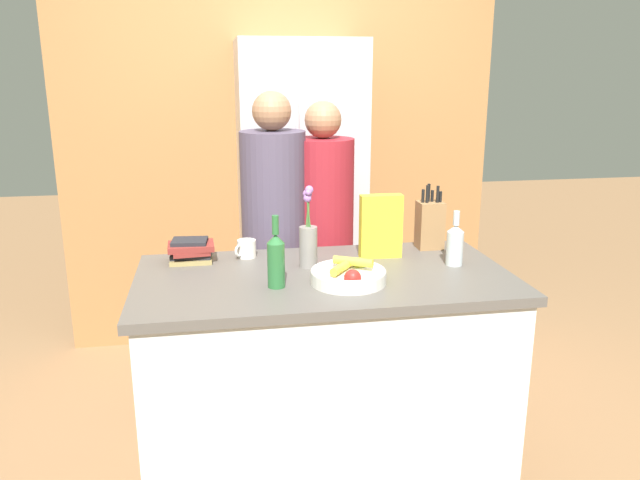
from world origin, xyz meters
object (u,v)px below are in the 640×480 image
(cereal_box, at_px, (381,226))
(coffee_mug, at_px, (246,249))
(book_stack, at_px, (191,251))
(knife_block, at_px, (430,224))
(flower_vase, at_px, (308,240))
(refrigerator, at_px, (300,206))
(bottle_oil, at_px, (276,259))
(person_in_blue, at_px, (323,237))
(person_at_sink, at_px, (274,235))
(fruit_bowl, at_px, (349,275))
(bottle_vinegar, at_px, (455,244))

(cereal_box, bearing_deg, coffee_mug, 170.67)
(coffee_mug, height_order, book_stack, book_stack)
(knife_block, bearing_deg, flower_vase, -162.64)
(refrigerator, bearing_deg, book_stack, -123.22)
(bottle_oil, xyz_separation_m, person_in_blue, (0.33, 0.82, -0.14))
(flower_vase, xyz_separation_m, cereal_box, (0.35, 0.09, 0.02))
(knife_block, height_order, person_at_sink, person_at_sink)
(refrigerator, relative_size, person_in_blue, 1.20)
(cereal_box, xyz_separation_m, person_at_sink, (-0.44, 0.45, -0.14))
(bottle_oil, bearing_deg, person_in_blue, 67.99)
(person_at_sink, bearing_deg, fruit_bowl, -90.03)
(fruit_bowl, height_order, coffee_mug, fruit_bowl)
(bottle_oil, bearing_deg, bottle_vinegar, 10.88)
(refrigerator, bearing_deg, knife_block, -62.03)
(fruit_bowl, bearing_deg, bottle_vinegar, 17.21)
(fruit_bowl, bearing_deg, person_at_sink, 105.68)
(refrigerator, height_order, coffee_mug, refrigerator)
(cereal_box, distance_m, bottle_vinegar, 0.34)
(book_stack, height_order, bottle_oil, bottle_oil)
(knife_block, distance_m, bottle_vinegar, 0.28)
(flower_vase, height_order, bottle_oil, flower_vase)
(fruit_bowl, height_order, bottle_vinegar, bottle_vinegar)
(flower_vase, height_order, bottle_vinegar, flower_vase)
(person_in_blue, bearing_deg, flower_vase, -124.20)
(bottle_vinegar, bearing_deg, bottle_oil, -169.12)
(flower_vase, relative_size, coffee_mug, 3.50)
(refrigerator, bearing_deg, cereal_box, -77.87)
(book_stack, distance_m, person_at_sink, 0.56)
(book_stack, relative_size, person_in_blue, 0.13)
(coffee_mug, xyz_separation_m, book_stack, (-0.25, -0.02, 0.01))
(knife_block, height_order, person_in_blue, person_in_blue)
(cereal_box, distance_m, book_stack, 0.86)
(coffee_mug, bearing_deg, flower_vase, -36.04)
(person_at_sink, bearing_deg, cereal_box, -61.71)
(book_stack, bearing_deg, flower_vase, -18.12)
(flower_vase, relative_size, person_in_blue, 0.22)
(fruit_bowl, distance_m, knife_block, 0.66)
(cereal_box, relative_size, person_in_blue, 0.18)
(flower_vase, bearing_deg, person_in_blue, 73.93)
(bottle_vinegar, height_order, person_at_sink, person_at_sink)
(flower_vase, relative_size, person_at_sink, 0.21)
(bottle_oil, relative_size, person_in_blue, 0.18)
(fruit_bowl, distance_m, bottle_oil, 0.30)
(cereal_box, relative_size, book_stack, 1.40)
(bottle_vinegar, distance_m, person_at_sink, 0.96)
(person_at_sink, bearing_deg, flower_vase, -95.94)
(bottle_vinegar, bearing_deg, cereal_box, 149.15)
(refrigerator, bearing_deg, bottle_oil, -101.96)
(refrigerator, distance_m, book_stack, 1.14)
(book_stack, height_order, person_at_sink, person_at_sink)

